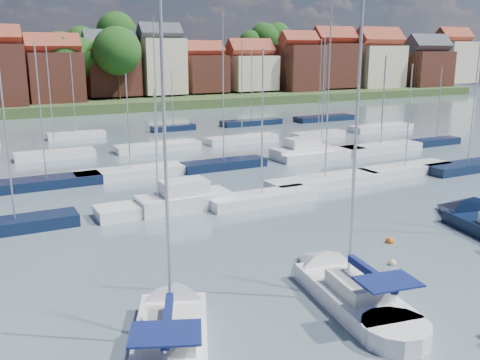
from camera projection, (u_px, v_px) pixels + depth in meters
ground at (162, 156)px, 60.04m from camera, size 260.00×260.00×0.00m
sailboat_left at (172, 327)px, 22.61m from camera, size 6.94×11.25×14.96m
sailboat_centre at (340, 286)px, 26.52m from camera, size 4.68×11.39×15.06m
buoy_c at (406, 325)px, 23.49m from camera, size 0.54×0.54×0.54m
buoy_e at (390, 243)px, 33.45m from camera, size 0.51×0.51×0.51m
buoy_g at (392, 265)px, 30.04m from camera, size 0.45×0.45×0.45m
marina_field at (195, 159)px, 56.61m from camera, size 79.62×41.41×15.93m
far_shore_town at (51, 76)px, 139.71m from camera, size 212.46×90.00×22.27m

